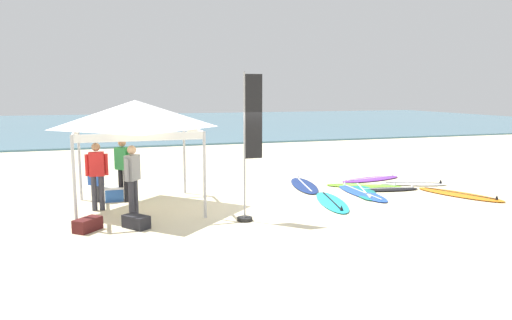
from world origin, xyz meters
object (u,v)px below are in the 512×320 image
(surfboard_white, at_px, (414,184))
(person_red, at_px, (97,172))
(surfboard_navy, at_px, (304,185))
(canopy_tent, at_px, (136,115))
(surfboard_purple, at_px, (371,179))
(banner_flag, at_px, (249,153))
(gear_bag_by_pole, at_px, (88,225))
(surfboard_orange, at_px, (460,194))
(person_green, at_px, (123,165))
(cooler_box, at_px, (114,194))
(surfboard_blue, at_px, (361,193))
(surfboard_teal, at_px, (363,191))
(person_grey, at_px, (133,176))
(surfboard_black, at_px, (388,189))
(surfboard_lime, at_px, (364,186))
(surfboard_cyan, at_px, (332,202))
(person_blue, at_px, (96,178))
(gear_bag_near_tent, at_px, (136,222))

(surfboard_white, bearing_deg, person_red, -177.78)
(surfboard_navy, xyz_separation_m, person_red, (-6.14, -1.22, 0.95))
(canopy_tent, xyz_separation_m, surfboard_purple, (7.73, 1.57, -2.35))
(canopy_tent, xyz_separation_m, banner_flag, (2.36, -1.97, -0.81))
(canopy_tent, distance_m, gear_bag_by_pole, 3.07)
(surfboard_orange, bearing_deg, person_green, 166.54)
(surfboard_navy, height_order, cooler_box, cooler_box)
(surfboard_blue, bearing_deg, canopy_tent, 177.92)
(surfboard_teal, height_order, person_red, person_red)
(person_grey, distance_m, person_green, 1.69)
(surfboard_black, xyz_separation_m, surfboard_lime, (-0.41, 0.70, -0.00))
(person_red, bearing_deg, cooler_box, 67.06)
(surfboard_orange, distance_m, surfboard_teal, 2.70)
(canopy_tent, height_order, surfboard_white, canopy_tent)
(surfboard_navy, distance_m, person_red, 6.33)
(person_grey, xyz_separation_m, banner_flag, (2.53, -1.19, 0.59))
(surfboard_navy, distance_m, surfboard_cyan, 2.34)
(surfboard_teal, bearing_deg, surfboard_navy, 134.13)
(surfboard_blue, xyz_separation_m, person_red, (-7.29, 0.30, 0.95))
(person_grey, height_order, person_blue, person_grey)
(surfboard_white, relative_size, gear_bag_by_pole, 3.52)
(surfboard_orange, relative_size, gear_bag_by_pole, 4.33)
(surfboard_navy, xyz_separation_m, banner_flag, (-2.81, -3.26, 1.54))
(gear_bag_by_pole, bearing_deg, person_red, 83.14)
(surfboard_purple, distance_m, person_red, 8.89)
(surfboard_cyan, relative_size, person_green, 1.49)
(surfboard_cyan, relative_size, banner_flag, 0.75)
(surfboard_purple, xyz_separation_m, gear_bag_near_tent, (-7.92, -3.38, 0.10))
(surfboard_lime, bearing_deg, person_red, -175.85)
(person_red, bearing_deg, surfboard_lime, 4.15)
(surfboard_orange, relative_size, gear_bag_near_tent, 4.33)
(surfboard_cyan, xyz_separation_m, person_blue, (-5.98, 2.18, 0.62))
(person_grey, bearing_deg, gear_bag_near_tent, -90.90)
(surfboard_white, distance_m, person_red, 9.63)
(canopy_tent, height_order, gear_bag_near_tent, canopy_tent)
(person_grey, relative_size, gear_bag_near_tent, 2.85)
(surfboard_lime, bearing_deg, canopy_tent, -174.68)
(surfboard_lime, relative_size, banner_flag, 0.69)
(person_green, bearing_deg, person_red, -128.46)
(surfboard_cyan, height_order, person_grey, person_grey)
(surfboard_blue, bearing_deg, person_grey, -175.12)
(surfboard_purple, relative_size, gear_bag_by_pole, 4.06)
(surfboard_purple, distance_m, person_green, 8.14)
(surfboard_blue, distance_m, person_red, 7.36)
(person_blue, bearing_deg, surfboard_blue, -10.59)
(surfboard_orange, bearing_deg, surfboard_black, 141.09)
(canopy_tent, bearing_deg, surfboard_orange, -8.36)
(banner_flag, height_order, gear_bag_by_pole, banner_flag)
(surfboard_white, distance_m, person_grey, 8.91)
(surfboard_black, bearing_deg, surfboard_lime, 120.23)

